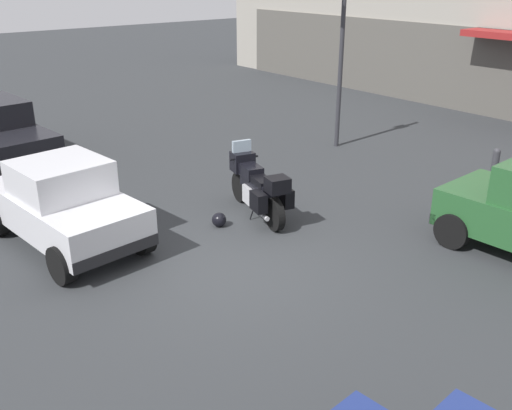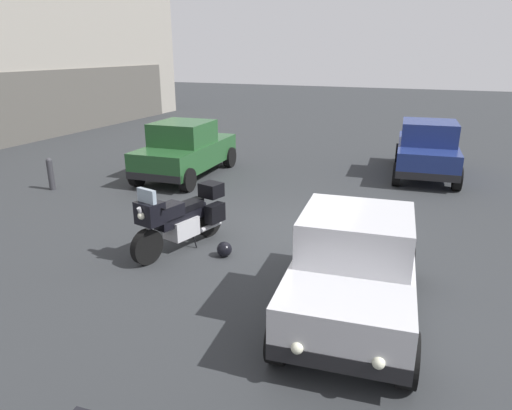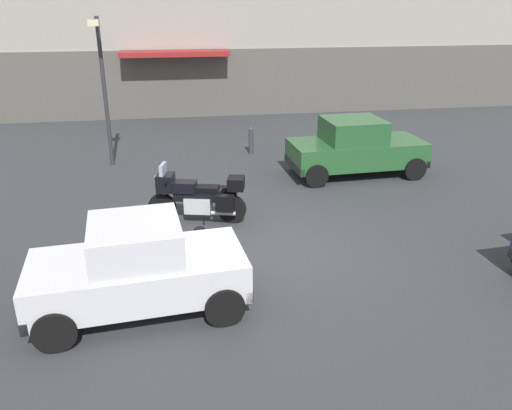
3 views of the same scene
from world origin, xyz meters
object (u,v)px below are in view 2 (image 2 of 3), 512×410
object	(u,v)px
motorcycle	(181,217)
bollard_curbside	(51,173)
car_hatchback_near	(185,150)
car_wagon_end	(427,149)
helmet	(224,249)
car_compact_side	(354,267)

from	to	relation	value
motorcycle	bollard_curbside	xyz separation A→B (m)	(2.04, 5.28, -0.15)
car_hatchback_near	car_wagon_end	size ratio (longest dim) A/B	0.99
car_hatchback_near	car_wagon_end	bearing A→B (deg)	-69.79
motorcycle	bollard_curbside	world-z (taller)	motorcycle
bollard_curbside	car_wagon_end	bearing A→B (deg)	-59.73
helmet	bollard_curbside	distance (m)	6.54
helmet	bollard_curbside	bearing A→B (deg)	71.39
helmet	car_wagon_end	bearing A→B (deg)	-22.24
motorcycle	car_compact_side	distance (m)	3.65
helmet	car_wagon_end	distance (m)	8.12
motorcycle	car_wagon_end	size ratio (longest dim) A/B	0.56
car_hatchback_near	bollard_curbside	size ratio (longest dim) A/B	4.48
car_compact_side	helmet	bearing A→B (deg)	-119.10
car_hatchback_near	car_wagon_end	distance (m)	7.17
motorcycle	car_compact_side	xyz separation A→B (m)	(-1.17, -3.46, 0.15)
helmet	bollard_curbside	world-z (taller)	bollard_curbside
helmet	car_wagon_end	world-z (taller)	car_wagon_end
motorcycle	car_compact_side	world-z (taller)	car_compact_side
motorcycle	car_hatchback_near	distance (m)	5.35
motorcycle	car_hatchback_near	xyz separation A→B (m)	(4.65, 2.63, 0.19)
car_compact_side	car_wagon_end	distance (m)	8.63
car_wagon_end	car_compact_side	bearing A→B (deg)	171.89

